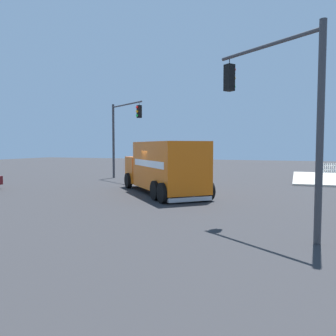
% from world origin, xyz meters
% --- Properties ---
extents(ground_plane, '(100.00, 100.00, 0.00)m').
position_xyz_m(ground_plane, '(0.00, 0.00, 0.00)').
color(ground_plane, '#2B2B2D').
extents(delivery_truck, '(7.22, 7.58, 3.01)m').
position_xyz_m(delivery_truck, '(0.02, -0.00, 1.55)').
color(delivery_truck, orange).
rests_on(delivery_truck, ground).
extents(traffic_light_primary, '(3.36, 2.51, 6.21)m').
position_xyz_m(traffic_light_primary, '(-6.73, 7.17, 4.06)').
color(traffic_light_primary, '#38383D').
rests_on(traffic_light_primary, ground).
extents(traffic_light_secondary, '(4.07, 2.81, 6.34)m').
position_xyz_m(traffic_light_secondary, '(6.51, -6.90, 4.19)').
color(traffic_light_secondary, '#38383D').
rests_on(traffic_light_secondary, ground).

